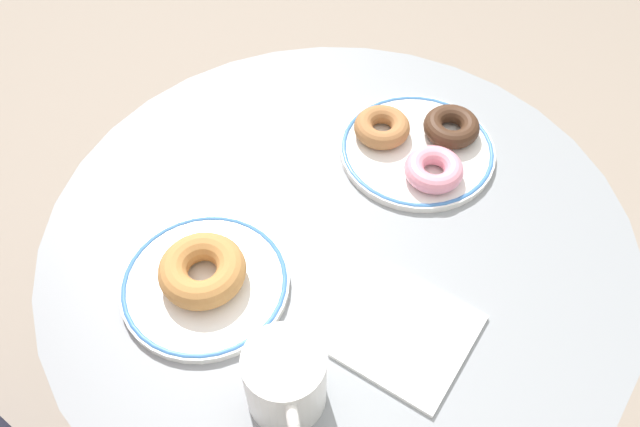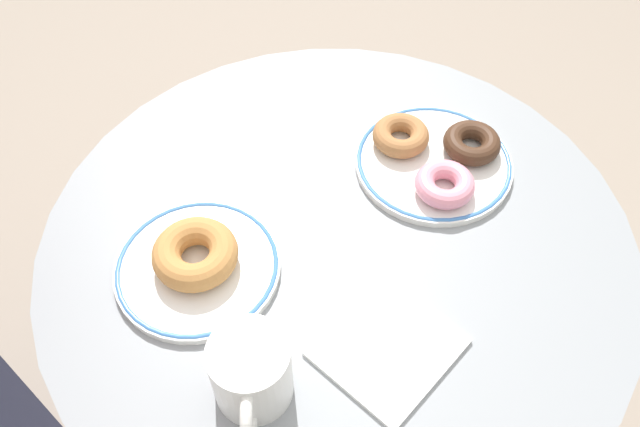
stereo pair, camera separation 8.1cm
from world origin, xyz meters
TOP-DOWN VIEW (x-y plane):
  - cafe_table at (0.00, 0.00)m, footprint 0.76×0.76m
  - plate_left at (-0.18, 0.04)m, footprint 0.20×0.20m
  - plate_right at (0.18, 0.04)m, footprint 0.22×0.22m
  - donut_old_fashioned at (-0.17, 0.04)m, footprint 0.12×0.12m
  - donut_chocolate at (0.23, 0.04)m, footprint 0.09×0.09m
  - donut_cinnamon at (0.15, 0.10)m, footprint 0.11×0.11m
  - donut_pink_frosted at (0.16, -0.01)m, footprint 0.11×0.11m
  - paper_napkin at (-0.03, -0.16)m, footprint 0.18×0.17m
  - coffee_mug at (-0.18, -0.14)m, footprint 0.09×0.12m

SIDE VIEW (x-z plane):
  - cafe_table at x=0.00m, z-range 0.13..0.84m
  - paper_napkin at x=-0.03m, z-range 0.70..0.71m
  - plate_left at x=-0.18m, z-range 0.70..0.72m
  - plate_right at x=0.18m, z-range 0.70..0.72m
  - donut_chocolate at x=0.23m, z-range 0.71..0.74m
  - donut_cinnamon at x=0.15m, z-range 0.71..0.74m
  - donut_pink_frosted at x=0.16m, z-range 0.71..0.74m
  - donut_old_fashioned at x=-0.17m, z-range 0.71..0.75m
  - coffee_mug at x=-0.18m, z-range 0.70..0.79m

